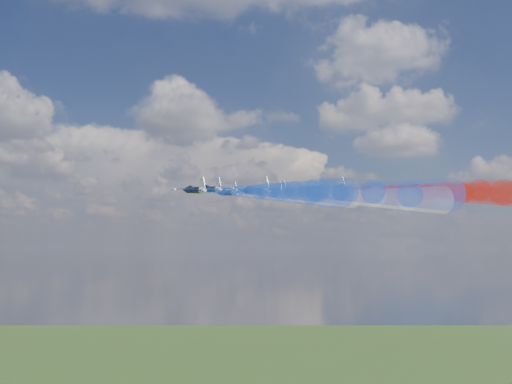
# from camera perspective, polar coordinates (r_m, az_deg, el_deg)

# --- Properties ---
(jet_lead) EXTENTS (16.80, 17.89, 5.68)m
(jet_lead) POSITION_cam_1_polar(r_m,az_deg,el_deg) (152.05, -2.94, -0.08)
(jet_lead) COLOR black
(trail_lead) EXTENTS (30.13, 42.94, 9.63)m
(trail_lead) POSITION_cam_1_polar(r_m,az_deg,el_deg) (125.55, 2.98, -0.25)
(trail_lead) COLOR white
(jet_inner_left) EXTENTS (16.80, 17.89, 5.68)m
(jet_inner_left) POSITION_cam_1_polar(r_m,az_deg,el_deg) (137.48, -4.64, 0.27)
(jet_inner_left) COLOR black
(trail_inner_left) EXTENTS (30.13, 42.94, 9.63)m
(trail_inner_left) POSITION_cam_1_polar(r_m,az_deg,el_deg) (110.61, 1.66, 0.17)
(trail_inner_left) COLOR blue
(jet_inner_right) EXTENTS (16.80, 17.89, 5.68)m
(jet_inner_right) POSITION_cam_1_polar(r_m,az_deg,el_deg) (147.63, 1.88, -0.01)
(jet_inner_right) COLOR black
(trail_inner_right) EXTENTS (30.13, 42.94, 9.63)m
(trail_inner_right) POSITION_cam_1_polar(r_m,az_deg,el_deg) (122.59, 8.99, -0.17)
(trail_inner_right) COLOR red
(jet_outer_left) EXTENTS (16.80, 17.89, 5.68)m
(jet_outer_left) POSITION_cam_1_polar(r_m,az_deg,el_deg) (126.39, -6.27, 0.19)
(jet_outer_left) COLOR black
(trail_outer_left) EXTENTS (30.13, 42.94, 9.63)m
(trail_outer_left) POSITION_cam_1_polar(r_m,az_deg,el_deg) (99.16, 0.30, 0.05)
(trail_outer_left) COLOR blue
(jet_center_third) EXTENTS (16.80, 17.89, 5.68)m
(jet_center_third) POSITION_cam_1_polar(r_m,az_deg,el_deg) (134.10, 1.39, -0.27)
(jet_center_third) COLOR black
(trail_center_third) EXTENTS (30.13, 42.94, 9.63)m
(trail_center_third) POSITION_cam_1_polar(r_m,az_deg,el_deg) (109.02, 9.28, -0.51)
(trail_center_third) COLOR white
(jet_outer_right) EXTENTS (16.80, 17.89, 5.68)m
(jet_outer_right) POSITION_cam_1_polar(r_m,az_deg,el_deg) (144.48, 7.52, 0.29)
(jet_outer_right) COLOR black
(trail_outer_right) EXTENTS (30.13, 42.94, 9.63)m
(trail_outer_right) POSITION_cam_1_polar(r_m,az_deg,el_deg) (121.41, 15.89, 0.19)
(trail_outer_right) COLOR red
(jet_rear_left) EXTENTS (16.80, 17.89, 5.68)m
(jet_rear_left) POSITION_cam_1_polar(r_m,az_deg,el_deg) (119.84, -0.09, 0.12)
(jet_rear_left) COLOR black
(trail_rear_left) EXTENTS (30.13, 42.94, 9.63)m
(trail_rear_left) POSITION_cam_1_polar(r_m,az_deg,el_deg) (94.44, 8.60, -0.05)
(trail_rear_left) COLOR blue
(jet_rear_right) EXTENTS (16.80, 17.89, 5.68)m
(jet_rear_right) POSITION_cam_1_polar(r_m,az_deg,el_deg) (130.01, 7.47, 0.12)
(jet_rear_right) COLOR black
(trail_rear_right) EXTENTS (30.13, 42.94, 9.63)m
(trail_rear_right) POSITION_cam_1_polar(r_m,az_deg,el_deg) (107.09, 16.95, -0.03)
(trail_rear_right) COLOR red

